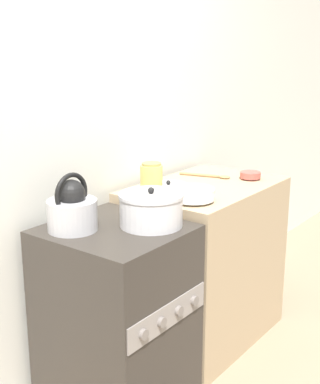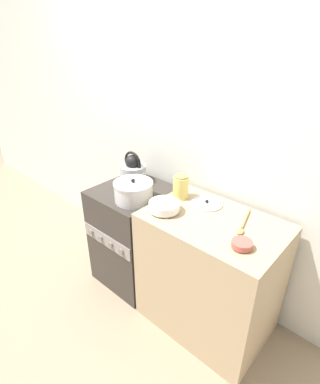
# 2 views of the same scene
# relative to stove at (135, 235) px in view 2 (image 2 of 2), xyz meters

# --- Properties ---
(ground_plane) EXTENTS (12.00, 12.00, 0.00)m
(ground_plane) POSITION_rel_stove_xyz_m (0.00, -0.28, -0.42)
(ground_plane) COLOR gray
(wall_back) EXTENTS (7.00, 0.06, 2.50)m
(wall_back) POSITION_rel_stove_xyz_m (0.00, 0.37, 0.83)
(wall_back) COLOR silver
(wall_back) RESTS_ON ground_plane
(stove) EXTENTS (0.54, 0.59, 0.84)m
(stove) POSITION_rel_stove_xyz_m (0.00, 0.00, 0.00)
(stove) COLOR #332D28
(stove) RESTS_ON ground_plane
(counter) EXTENTS (0.86, 0.58, 0.88)m
(counter) POSITION_rel_stove_xyz_m (0.72, 0.01, 0.02)
(counter) COLOR tan
(counter) RESTS_ON ground_plane
(kettle) EXTENTS (0.26, 0.21, 0.25)m
(kettle) POSITION_rel_stove_xyz_m (-0.12, 0.13, 0.51)
(kettle) COLOR #B2B2B7
(kettle) RESTS_ON stove
(cooking_pot) EXTENTS (0.28, 0.28, 0.17)m
(cooking_pot) POSITION_rel_stove_xyz_m (0.12, -0.10, 0.49)
(cooking_pot) COLOR silver
(cooking_pot) RESTS_ON stove
(enamel_bowl) EXTENTS (0.20, 0.20, 0.06)m
(enamel_bowl) POSITION_rel_stove_xyz_m (0.42, -0.12, 0.49)
(enamel_bowl) COLOR white
(enamel_bowl) RESTS_ON counter
(small_ceramic_bowl) EXTENTS (0.11, 0.11, 0.04)m
(small_ceramic_bowl) POSITION_rel_stove_xyz_m (0.98, -0.12, 0.48)
(small_ceramic_bowl) COLOR #B75147
(small_ceramic_bowl) RESTS_ON counter
(storage_jar) EXTENTS (0.11, 0.11, 0.16)m
(storage_jar) POSITION_rel_stove_xyz_m (0.38, 0.10, 0.54)
(storage_jar) COLOR #E0CC66
(storage_jar) RESTS_ON counter
(loose_pot_lid) EXTENTS (0.21, 0.21, 0.03)m
(loose_pot_lid) POSITION_rel_stove_xyz_m (0.58, 0.14, 0.46)
(loose_pot_lid) COLOR silver
(loose_pot_lid) RESTS_ON counter
(wooden_spoon) EXTENTS (0.11, 0.29, 0.02)m
(wooden_spoon) POSITION_rel_stove_xyz_m (0.88, 0.08, 0.47)
(wooden_spoon) COLOR #A37A4C
(wooden_spoon) RESTS_ON counter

